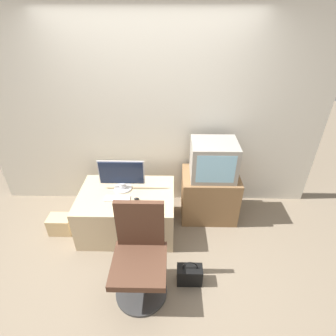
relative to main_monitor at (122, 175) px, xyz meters
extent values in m
plane|color=#7F705B|center=(0.34, -0.77, -0.75)|extent=(12.00, 12.00, 0.00)
cube|color=silver|center=(0.34, 0.55, 0.55)|extent=(4.40, 0.05, 2.60)
cube|color=#CCB289|center=(0.05, -0.11, -0.47)|extent=(1.15, 0.80, 0.55)
cube|color=olive|center=(1.10, 0.19, -0.43)|extent=(0.72, 0.55, 0.64)
cylinder|color=silver|center=(0.00, 0.00, -0.19)|extent=(0.21, 0.21, 0.02)
cylinder|color=silver|center=(0.00, 0.00, -0.14)|extent=(0.08, 0.08, 0.07)
cube|color=silver|center=(0.00, 0.00, 0.04)|extent=(0.55, 0.01, 0.32)
cube|color=#19233D|center=(0.00, 0.00, 0.04)|extent=(0.53, 0.02, 0.29)
cube|color=silver|center=(-0.03, -0.20, -0.19)|extent=(0.30, 0.11, 0.01)
ellipsoid|color=black|center=(0.19, -0.22, -0.18)|extent=(0.06, 0.04, 0.03)
cube|color=gray|center=(1.11, 0.18, 0.13)|extent=(0.55, 0.46, 0.47)
cube|color=#8CC6E5|center=(1.11, -0.05, 0.13)|extent=(0.45, 0.01, 0.36)
cylinder|color=#333333|center=(0.31, -1.02, -0.73)|extent=(0.52, 0.52, 0.03)
cylinder|color=#4C4C51|center=(0.31, -1.02, -0.54)|extent=(0.05, 0.05, 0.37)
cube|color=#513323|center=(0.31, -1.02, -0.32)|extent=(0.51, 0.51, 0.07)
cube|color=#513323|center=(0.31, -0.79, -0.02)|extent=(0.46, 0.05, 0.53)
cube|color=#D1B27F|center=(-0.80, -0.19, -0.63)|extent=(0.29, 0.20, 0.24)
cube|color=black|center=(0.80, -0.89, -0.64)|extent=(0.26, 0.14, 0.22)
torus|color=black|center=(0.80, -0.89, -0.52)|extent=(0.16, 0.01, 0.16)
camera|label=1|loc=(0.61, -2.60, 1.75)|focal=28.00mm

